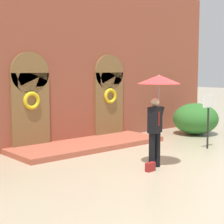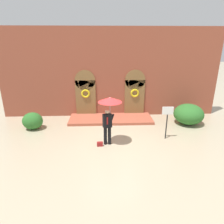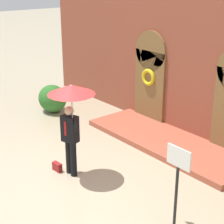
# 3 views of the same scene
# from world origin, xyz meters

# --- Properties ---
(ground_plane) EXTENTS (80.00, 80.00, 0.00)m
(ground_plane) POSITION_xyz_m (0.00, 0.00, 0.00)
(ground_plane) COLOR tan
(building_facade) EXTENTS (14.00, 2.30, 5.60)m
(building_facade) POSITION_xyz_m (-0.00, 4.15, 2.68)
(building_facade) COLOR brown
(building_facade) RESTS_ON ground
(person_with_umbrella) EXTENTS (1.10, 1.10, 2.36)m
(person_with_umbrella) POSITION_xyz_m (-0.18, -0.07, 1.91)
(person_with_umbrella) COLOR black
(person_with_umbrella) RESTS_ON ground
(handbag) EXTENTS (0.29, 0.15, 0.22)m
(handbag) POSITION_xyz_m (-0.64, -0.27, 0.11)
(handbag) COLOR maroon
(handbag) RESTS_ON ground
(sign_post) EXTENTS (0.56, 0.06, 1.72)m
(sign_post) POSITION_xyz_m (2.72, 0.41, 1.16)
(sign_post) COLOR black
(sign_post) RESTS_ON ground
(shrub_right) EXTENTS (1.76, 1.74, 1.21)m
(shrub_right) POSITION_xyz_m (4.66, 2.30, 0.61)
(shrub_right) COLOR #2D6B28
(shrub_right) RESTS_ON ground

